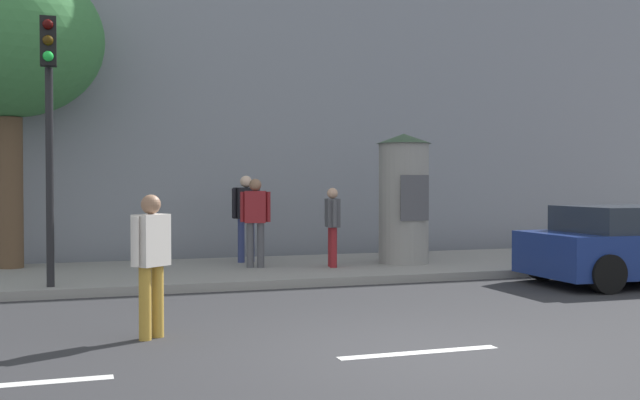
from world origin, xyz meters
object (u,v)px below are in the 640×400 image
(pedestrian_in_red_top, at_px, (332,221))
(pedestrian_with_backpack, at_px, (255,216))
(pedestrian_near_pole, at_px, (246,211))
(traffic_light, at_px, (49,106))
(street_tree, at_px, (9,41))
(pedestrian_in_dark_shirt, at_px, (151,255))
(parked_car_dark, at_px, (638,245))
(poster_column, at_px, (404,197))

(pedestrian_in_red_top, height_order, pedestrian_with_backpack, pedestrian_with_backpack)
(pedestrian_near_pole, height_order, pedestrian_with_backpack, pedestrian_near_pole)
(pedestrian_in_red_top, distance_m, pedestrian_near_pole, 1.98)
(traffic_light, bearing_deg, street_tree, 104.19)
(traffic_light, bearing_deg, pedestrian_in_dark_shirt, -71.98)
(street_tree, bearing_deg, pedestrian_near_pole, -4.89)
(traffic_light, relative_size, pedestrian_with_backpack, 2.44)
(street_tree, xyz_separation_m, parked_car_dark, (10.63, -4.64, -3.80))
(poster_column, xyz_separation_m, pedestrian_near_pole, (-3.00, 1.16, -0.27))
(parked_car_dark, bearing_deg, street_tree, 156.44)
(pedestrian_with_backpack, bearing_deg, pedestrian_in_dark_shirt, -115.12)
(poster_column, relative_size, parked_car_dark, 0.64)
(poster_column, relative_size, pedestrian_in_red_top, 1.71)
(pedestrian_near_pole, distance_m, parked_car_dark, 7.48)
(traffic_light, relative_size, pedestrian_in_dark_shirt, 2.53)
(poster_column, height_order, street_tree, street_tree)
(poster_column, xyz_separation_m, pedestrian_in_red_top, (-1.61, -0.23, -0.44))
(pedestrian_in_dark_shirt, bearing_deg, traffic_light, 108.02)
(pedestrian_in_red_top, height_order, pedestrian_near_pole, pedestrian_near_pole)
(traffic_light, xyz_separation_m, parked_car_dark, (9.85, -1.55, -2.29))
(traffic_light, distance_m, pedestrian_in_dark_shirt, 4.31)
(pedestrian_in_red_top, bearing_deg, pedestrian_near_pole, 134.97)
(street_tree, distance_m, parked_car_dark, 12.21)
(traffic_light, height_order, poster_column, traffic_light)
(street_tree, distance_m, pedestrian_in_dark_shirt, 7.83)
(traffic_light, relative_size, street_tree, 0.71)
(poster_column, relative_size, pedestrian_with_backpack, 1.54)
(poster_column, relative_size, pedestrian_in_dark_shirt, 1.59)
(poster_column, height_order, pedestrian_with_backpack, poster_column)
(traffic_light, xyz_separation_m, pedestrian_in_red_top, (5.11, 1.31, -1.93))
(traffic_light, distance_m, parked_car_dark, 10.23)
(traffic_light, bearing_deg, poster_column, 12.94)
(pedestrian_in_dark_shirt, distance_m, pedestrian_in_red_top, 6.31)
(traffic_light, relative_size, pedestrian_in_red_top, 2.72)
(pedestrian_in_red_top, relative_size, pedestrian_near_pole, 0.86)
(parked_car_dark, bearing_deg, traffic_light, 171.09)
(street_tree, bearing_deg, pedestrian_in_dark_shirt, -73.73)
(street_tree, bearing_deg, parked_car_dark, -23.56)
(poster_column, bearing_deg, pedestrian_near_pole, 158.86)
(traffic_light, distance_m, pedestrian_with_backpack, 4.43)
(pedestrian_near_pole, relative_size, pedestrian_with_backpack, 1.04)
(pedestrian_in_red_top, xyz_separation_m, parked_car_dark, (4.74, -2.86, -0.37))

